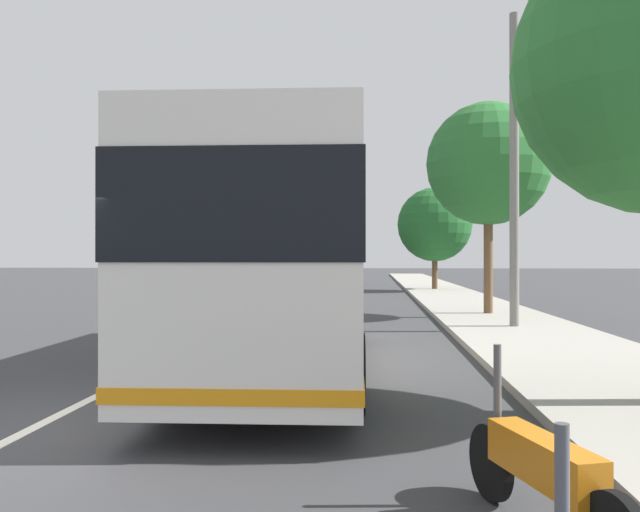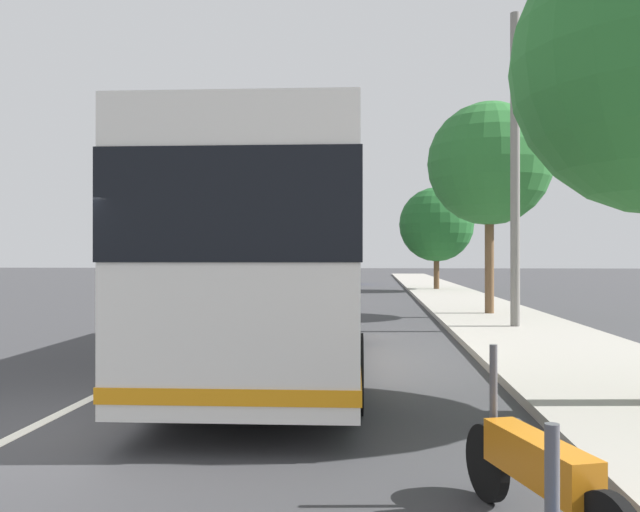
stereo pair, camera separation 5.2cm
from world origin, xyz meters
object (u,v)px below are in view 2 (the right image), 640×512
object	(u,v)px
car_side_street	(301,273)
utility_pole	(515,172)
roadside_tree_mid_block	(489,164)
coach_bus	(285,253)
car_behind_bus	(264,281)
roadside_tree_far_block	(436,225)
motorcycle_far_end	(537,474)
car_oncoming	(346,274)
car_ahead_same_lane	(264,277)

from	to	relation	value
car_side_street	utility_pole	bearing A→B (deg)	11.61
car_side_street	roadside_tree_mid_block	bearing A→B (deg)	13.67
coach_bus	roadside_tree_mid_block	size ratio (longest dim) A/B	1.48
car_behind_bus	car_side_street	bearing A→B (deg)	178.06
coach_bus	utility_pole	distance (m)	8.20
roadside_tree_mid_block	roadside_tree_far_block	bearing A→B (deg)	0.56
coach_bus	car_behind_bus	size ratio (longest dim) A/B	2.42
motorcycle_far_end	roadside_tree_far_block	size ratio (longest dim) A/B	0.34
roadside_tree_mid_block	car_oncoming	bearing A→B (deg)	12.82
motorcycle_far_end	car_ahead_same_lane	world-z (taller)	car_ahead_same_lane
car_behind_bus	motorcycle_far_end	bearing A→B (deg)	11.38
car_behind_bus	utility_pole	world-z (taller)	utility_pole
coach_bus	car_ahead_same_lane	xyz separation A→B (m)	(27.41, 5.19, -1.27)
car_side_street	roadside_tree_far_block	world-z (taller)	roadside_tree_far_block
roadside_tree_mid_block	coach_bus	bearing A→B (deg)	152.06
car_behind_bus	coach_bus	bearing A→B (deg)	8.71
motorcycle_far_end	roadside_tree_mid_block	size ratio (longest dim) A/B	0.29
motorcycle_far_end	utility_pole	size ratio (longest dim) A/B	0.24
motorcycle_far_end	car_behind_bus	world-z (taller)	car_behind_bus
coach_bus	car_side_street	bearing A→B (deg)	4.48
roadside_tree_far_block	motorcycle_far_end	bearing A→B (deg)	175.73
motorcycle_far_end	roadside_tree_mid_block	bearing A→B (deg)	-26.03
roadside_tree_mid_block	car_side_street	bearing A→B (deg)	18.04
motorcycle_far_end	roadside_tree_mid_block	xyz separation A→B (m)	(16.45, -2.58, 4.48)
car_oncoming	roadside_tree_far_block	size ratio (longest dim) A/B	0.78
car_ahead_same_lane	motorcycle_far_end	bearing A→B (deg)	14.61
motorcycle_far_end	car_side_street	size ratio (longest dim) A/B	0.47
roadside_tree_far_block	utility_pole	size ratio (longest dim) A/B	0.72
car_behind_bus	car_ahead_same_lane	bearing A→B (deg)	-172.12
motorcycle_far_end	car_oncoming	size ratio (longest dim) A/B	0.44
car_behind_bus	car_oncoming	xyz separation A→B (m)	(13.27, -3.69, 0.01)
motorcycle_far_end	car_oncoming	bearing A→B (deg)	-12.74
car_oncoming	roadside_tree_mid_block	distance (m)	26.45
coach_bus	motorcycle_far_end	size ratio (longest dim) A/B	5.08
car_behind_bus	roadside_tree_mid_block	size ratio (longest dim) A/B	0.61
roadside_tree_mid_block	car_ahead_same_lane	bearing A→B (deg)	30.76
coach_bus	roadside_tree_mid_block	world-z (taller)	roadside_tree_mid_block
roadside_tree_mid_block	utility_pole	xyz separation A→B (m)	(-3.92, 0.03, -0.78)
car_side_street	utility_pole	distance (m)	34.78
car_oncoming	roadside_tree_far_block	xyz separation A→B (m)	(-9.46, -5.64, 3.10)
car_side_street	roadside_tree_mid_block	world-z (taller)	roadside_tree_mid_block
car_ahead_same_lane	car_side_street	size ratio (longest dim) A/B	1.06
car_behind_bus	roadside_tree_mid_block	world-z (taller)	roadside_tree_mid_block
car_oncoming	roadside_tree_mid_block	bearing A→B (deg)	-168.86
roadside_tree_mid_block	motorcycle_far_end	bearing A→B (deg)	171.09
car_behind_bus	roadside_tree_far_block	size ratio (longest dim) A/B	0.71
car_ahead_same_lane	car_oncoming	distance (m)	9.19
car_ahead_same_lane	roadside_tree_far_block	distance (m)	10.84
car_ahead_same_lane	utility_pole	distance (m)	24.09
motorcycle_far_end	utility_pole	xyz separation A→B (m)	(12.53, -2.55, 3.70)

